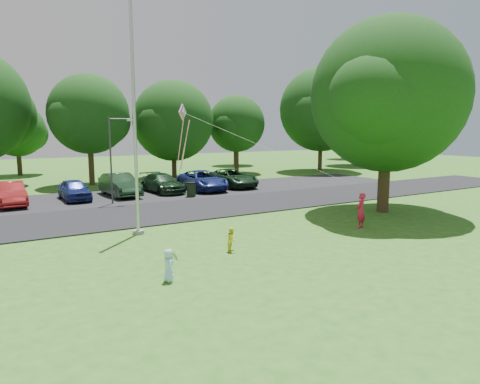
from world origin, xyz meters
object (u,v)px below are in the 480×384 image
street_lamp (114,152)px  kite (190,127)px  big_tree (388,99)px  trash_can (191,190)px  flagpole (135,136)px  woman (361,211)px  child_yellow (232,239)px  child_blue (169,265)px

street_lamp → kite: kite is taller
street_lamp → big_tree: (11.67, -9.86, 2.91)m
kite → trash_can: bearing=24.4°
trash_can → street_lamp: bearing=-178.9°
flagpole → woman: 10.41m
child_yellow → child_blue: bearing=165.4°
flagpole → street_lamp: flagpole is taller
child_yellow → woman: bearing=-41.6°
woman → kite: kite is taller
child_yellow → kite: kite is taller
flagpole → child_yellow: (2.11, -4.36, -3.72)m
big_tree → child_blue: big_tree is taller
flagpole → big_tree: 13.11m
big_tree → flagpole: bearing=170.9°
trash_can → woman: size_ratio=0.63×
child_blue → kite: bearing=-30.2°
trash_can → big_tree: size_ratio=0.10×
trash_can → child_yellow: 12.90m
street_lamp → trash_can: bearing=9.1°
trash_can → woman: 12.36m
flagpole → kite: flagpole is taller
kite → big_tree: bearing=-36.2°
street_lamp → flagpole: bearing=-90.3°
flagpole → woman: (8.95, -4.11, -3.37)m
trash_can → woman: bearing=-76.6°
street_lamp → child_blue: 14.34m
street_lamp → kite: (-0.05, -10.88, 1.42)m
woman → street_lamp: bearing=-80.1°
big_tree → kite: bearing=-175.0°
trash_can → child_blue: size_ratio=1.02×
street_lamp → child_yellow: (0.97, -12.18, -2.65)m
child_blue → kite: 5.49m
flagpole → child_yellow: 6.11m
trash_can → child_blue: trash_can is taller
child_blue → big_tree: bearing=-68.9°
big_tree → street_lamp: bearing=139.8°
big_tree → kite: size_ratio=1.22×
trash_can → child_yellow: (-3.97, -12.27, -0.05)m
child_yellow → kite: size_ratio=0.11×
street_lamp → woman: size_ratio=3.24×
woman → kite: bearing=-30.9°
kite → woman: bearing=-48.8°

